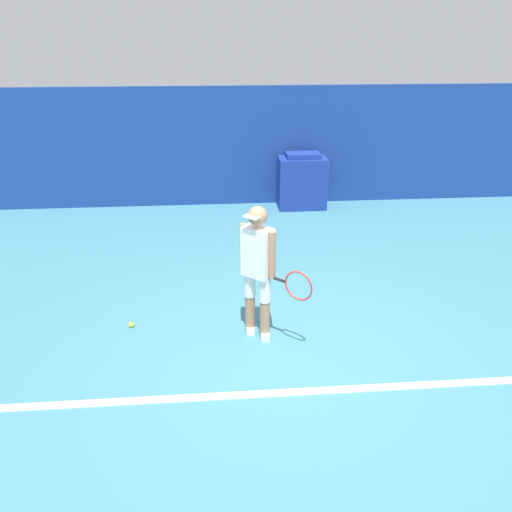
# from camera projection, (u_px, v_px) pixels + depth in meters

# --- Properties ---
(ground_plane) EXTENTS (24.00, 24.00, 0.00)m
(ground_plane) POSITION_uv_depth(u_px,v_px,m) (289.00, 361.00, 5.61)
(ground_plane) COLOR teal
(back_wall) EXTENTS (24.00, 0.10, 2.41)m
(back_wall) POSITION_uv_depth(u_px,v_px,m) (251.00, 147.00, 10.26)
(back_wall) COLOR navy
(back_wall) RESTS_ON ground_plane
(court_baseline) EXTENTS (21.60, 0.10, 0.01)m
(court_baseline) POSITION_uv_depth(u_px,v_px,m) (297.00, 392.00, 5.11)
(court_baseline) COLOR white
(court_baseline) RESTS_ON ground_plane
(tennis_player) EXTENTS (0.76, 0.68, 1.64)m
(tennis_player) POSITION_uv_depth(u_px,v_px,m) (259.00, 267.00, 5.72)
(tennis_player) COLOR #A37556
(tennis_player) RESTS_ON ground_plane
(tennis_ball) EXTENTS (0.07, 0.07, 0.07)m
(tennis_ball) POSITION_uv_depth(u_px,v_px,m) (131.00, 325.00, 6.23)
(tennis_ball) COLOR #D1E533
(tennis_ball) RESTS_ON ground_plane
(covered_chair) EXTENTS (0.98, 0.58, 1.15)m
(covered_chair) POSITION_uv_depth(u_px,v_px,m) (302.00, 182.00, 10.26)
(covered_chair) COLOR navy
(covered_chair) RESTS_ON ground_plane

